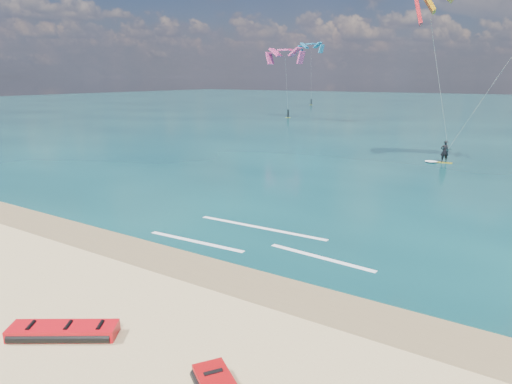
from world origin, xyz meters
TOP-DOWN VIEW (x-y plane):
  - ground at (0.00, 40.00)m, footprint 320.00×320.00m
  - wet_sand_strip at (0.00, 3.00)m, footprint 320.00×2.40m
  - sea at (0.00, 104.00)m, footprint 320.00×200.00m
  - packed_kite_left at (1.67, -2.62)m, footprint 3.19×2.61m
  - kitesurfer_main at (6.33, 27.86)m, footprint 10.08×7.10m
  - shoreline_foam at (2.00, 6.66)m, footprint 10.03×3.59m
  - distant_kites at (-8.97, 79.04)m, footprint 78.86×37.84m

SIDE VIEW (x-z plane):
  - ground at x=0.00m, z-range 0.00..0.00m
  - packed_kite_left at x=1.67m, z-range -0.20..0.20m
  - wet_sand_strip at x=0.00m, z-range 0.00..0.01m
  - sea at x=0.00m, z-range 0.00..0.04m
  - shoreline_foam at x=2.00m, z-range 0.04..0.05m
  - distant_kites at x=-8.97m, z-range -1.51..13.05m
  - kitesurfer_main at x=6.33m, z-range 0.39..15.06m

